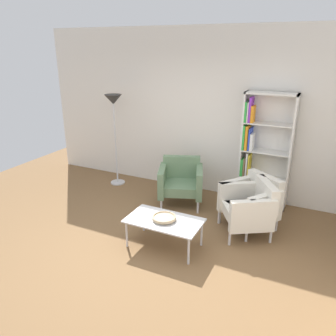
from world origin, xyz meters
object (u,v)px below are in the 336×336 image
bookshelf_tall (261,152)px  floor_lamp_torchiere (114,110)px  armchair_corner_red (181,181)px  armchair_spare_guest (250,207)px  decorative_bowl (164,218)px  coffee_table_low (164,222)px  armchair_near_window (252,201)px

bookshelf_tall → floor_lamp_torchiere: bearing=-173.7°
bookshelf_tall → armchair_corner_red: 1.41m
bookshelf_tall → armchair_spare_guest: 1.16m
decorative_bowl → floor_lamp_torchiere: floor_lamp_torchiere is taller
bookshelf_tall → coffee_table_low: bearing=-114.2°
decorative_bowl → armchair_near_window: armchair_near_window is taller
armchair_spare_guest → floor_lamp_torchiere: floor_lamp_torchiere is taller
bookshelf_tall → armchair_spare_guest: bearing=-84.7°
armchair_corner_red → armchair_near_window: 1.30m
decorative_bowl → armchair_corner_red: size_ratio=0.36×
armchair_near_window → floor_lamp_torchiere: size_ratio=0.54×
armchair_spare_guest → floor_lamp_torchiere: (-2.76, 0.74, 1.03)m
armchair_corner_red → armchair_near_window: bearing=-32.4°
armchair_near_window → floor_lamp_torchiere: (-2.76, 0.53, 1.03)m
coffee_table_low → armchair_corner_red: armchair_corner_red is taller
coffee_table_low → floor_lamp_torchiere: size_ratio=0.57×
decorative_bowl → bookshelf_tall: bearing=65.8°
armchair_corner_red → floor_lamp_torchiere: floor_lamp_torchiere is taller
decorative_bowl → armchair_near_window: (0.94, 1.05, -0.02)m
coffee_table_low → armchair_near_window: size_ratio=1.06×
bookshelf_tall → armchair_corner_red: size_ratio=2.13×
armchair_corner_red → coffee_table_low: bearing=-96.6°
coffee_table_low → armchair_corner_red: (-0.33, 1.31, 0.05)m
armchair_corner_red → armchair_near_window: (1.27, -0.26, 0.00)m
bookshelf_tall → armchair_near_window: 0.98m
coffee_table_low → decorative_bowl: (0.00, 0.00, 0.07)m
armchair_spare_guest → floor_lamp_torchiere: bearing=-136.3°
decorative_bowl → floor_lamp_torchiere: bearing=138.9°
armchair_near_window → decorative_bowl: bearing=-96.9°
armchair_spare_guest → armchair_near_window: (-0.00, 0.21, 0.00)m
bookshelf_tall → armchair_near_window: bearing=-83.7°
bookshelf_tall → armchair_spare_guest: size_ratio=2.03×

